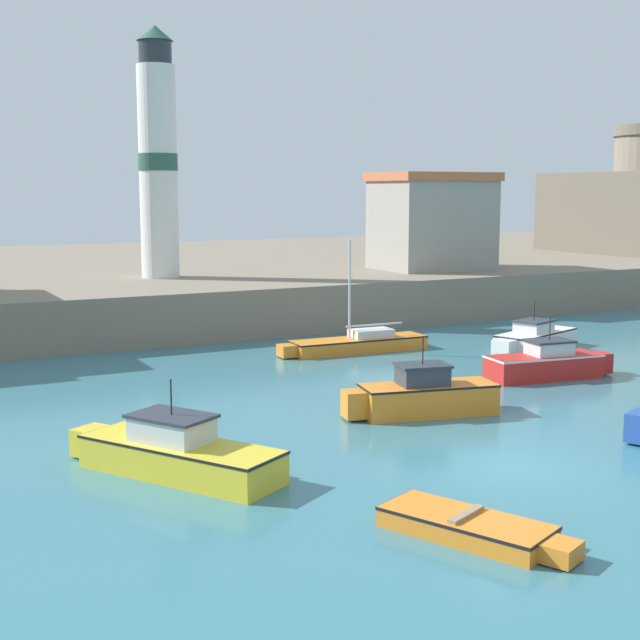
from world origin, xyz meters
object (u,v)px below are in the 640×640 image
(dinghy_orange_1, at_px, (472,527))
(lighthouse, at_px, (158,157))
(sailboat_orange_5, at_px, (357,343))
(harbor_shed_near_wharf, at_px, (432,221))
(motorboat_white_0, at_px, (534,338))
(motorboat_yellow_6, at_px, (175,452))
(motorboat_orange_2, at_px, (424,395))
(motorboat_red_4, at_px, (547,363))

(dinghy_orange_1, bearing_deg, lighthouse, 83.62)
(sailboat_orange_5, xyz_separation_m, harbor_shed_near_wharf, (11.14, 10.58, 4.88))
(motorboat_white_0, distance_m, motorboat_yellow_6, 22.01)
(motorboat_orange_2, xyz_separation_m, lighthouse, (-1.19, 23.53, 8.15))
(motorboat_white_0, bearing_deg, motorboat_red_4, -126.17)
(motorboat_white_0, height_order, motorboat_red_4, motorboat_red_4)
(sailboat_orange_5, xyz_separation_m, motorboat_yellow_6, (-12.56, -12.76, 0.18))
(lighthouse, bearing_deg, sailboat_orange_5, -69.35)
(dinghy_orange_1, height_order, lighthouse, lighthouse)
(motorboat_red_4, distance_m, sailboat_orange_5, 8.94)
(sailboat_orange_5, distance_m, harbor_shed_near_wharf, 16.12)
(motorboat_white_0, relative_size, motorboat_orange_2, 1.06)
(motorboat_white_0, xyz_separation_m, motorboat_yellow_6, (-19.82, -9.57, 0.05))
(motorboat_white_0, distance_m, motorboat_red_4, 6.18)
(motorboat_white_0, relative_size, motorboat_yellow_6, 0.90)
(motorboat_white_0, bearing_deg, dinghy_orange_1, -133.89)
(motorboat_orange_2, relative_size, lighthouse, 0.39)
(motorboat_orange_2, xyz_separation_m, motorboat_red_4, (7.28, 2.47, -0.06))
(sailboat_orange_5, bearing_deg, dinghy_orange_1, -113.45)
(motorboat_white_0, height_order, harbor_shed_near_wharf, harbor_shed_near_wharf)
(dinghy_orange_1, height_order, motorboat_yellow_6, motorboat_yellow_6)
(dinghy_orange_1, height_order, motorboat_orange_2, motorboat_orange_2)
(motorboat_white_0, height_order, motorboat_yellow_6, motorboat_yellow_6)
(motorboat_white_0, xyz_separation_m, dinghy_orange_1, (-15.74, -16.37, -0.27))
(harbor_shed_near_wharf, bearing_deg, dinghy_orange_1, -123.07)
(motorboat_red_4, bearing_deg, motorboat_white_0, 53.83)
(motorboat_yellow_6, xyz_separation_m, lighthouse, (7.71, 25.65, 8.21))
(motorboat_orange_2, relative_size, motorboat_yellow_6, 0.85)
(motorboat_red_4, bearing_deg, harbor_shed_near_wharf, 68.14)
(motorboat_white_0, bearing_deg, lighthouse, 127.00)
(dinghy_orange_1, xyz_separation_m, sailboat_orange_5, (8.48, 19.56, 0.14))
(motorboat_orange_2, height_order, harbor_shed_near_wharf, harbor_shed_near_wharf)
(motorboat_orange_2, relative_size, harbor_shed_near_wharf, 0.76)
(motorboat_red_4, bearing_deg, dinghy_orange_1, -136.75)
(motorboat_white_0, distance_m, lighthouse, 21.76)
(motorboat_orange_2, distance_m, motorboat_red_4, 7.69)
(dinghy_orange_1, distance_m, motorboat_red_4, 16.62)
(motorboat_yellow_6, height_order, lighthouse, lighthouse)
(motorboat_red_4, relative_size, motorboat_yellow_6, 0.87)
(motorboat_white_0, relative_size, dinghy_orange_1, 1.27)
(motorboat_red_4, relative_size, lighthouse, 0.39)
(sailboat_orange_5, bearing_deg, motorboat_red_4, -66.14)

